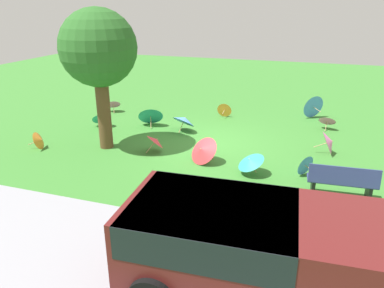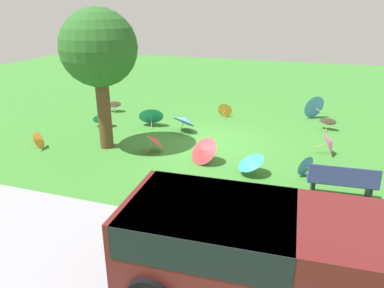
{
  "view_description": "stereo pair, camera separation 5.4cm",
  "coord_description": "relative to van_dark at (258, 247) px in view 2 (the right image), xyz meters",
  "views": [
    {
      "loc": [
        -3.09,
        11.23,
        4.48
      ],
      "look_at": [
        0.06,
        1.68,
        0.6
      ],
      "focal_mm": 34.37,
      "sensor_mm": 36.0,
      "label": 1
    },
    {
      "loc": [
        -3.15,
        11.21,
        4.48
      ],
      "look_at": [
        0.06,
        1.68,
        0.6
      ],
      "focal_mm": 34.37,
      "sensor_mm": 36.0,
      "label": 2
    }
  ],
  "objects": [
    {
      "name": "parasol_orange_2",
      "position": [
        2.86,
        -9.63,
        -0.6
      ],
      "size": [
        0.61,
        0.5,
        0.61
      ],
      "color": "tan",
      "rests_on": "ground"
    },
    {
      "name": "ground",
      "position": [
        2.6,
        -6.36,
        -0.91
      ],
      "size": [
        40.0,
        40.0,
        0.0
      ],
      "primitive_type": "plane",
      "color": "#387A2D"
    },
    {
      "name": "parasol_pink_3",
      "position": [
        -1.22,
        -6.7,
        -0.52
      ],
      "size": [
        0.75,
        0.84,
        0.79
      ],
      "color": "tan",
      "rests_on": "ground"
    },
    {
      "name": "parasol_blue_3",
      "position": [
        -0.53,
        -4.89,
        -0.61
      ],
      "size": [
        0.57,
        0.6,
        0.6
      ],
      "color": "tan",
      "rests_on": "ground"
    },
    {
      "name": "parasol_red_1",
      "position": [
        4.03,
        -5.16,
        -0.54
      ],
      "size": [
        0.83,
        0.84,
        0.63
      ],
      "color": "tan",
      "rests_on": "ground"
    },
    {
      "name": "parasol_pink_2",
      "position": [
        7.67,
        -8.87,
        -0.54
      ],
      "size": [
        0.8,
        0.78,
        0.62
      ],
      "color": "tan",
      "rests_on": "ground"
    },
    {
      "name": "parasol_orange_1",
      "position": [
        7.71,
        -4.19,
        -0.61
      ],
      "size": [
        0.65,
        0.67,
        0.6
      ],
      "color": "tan",
      "rests_on": "ground"
    },
    {
      "name": "parasol_blue_0",
      "position": [
        3.83,
        -7.33,
        -0.46
      ],
      "size": [
        1.13,
        1.11,
        0.75
      ],
      "color": "tan",
      "rests_on": "ground"
    },
    {
      "name": "shade_tree",
      "position": [
        5.75,
        -5.01,
        2.23
      ],
      "size": [
        2.36,
        2.36,
        4.39
      ],
      "color": "brown",
      "rests_on": "ground"
    },
    {
      "name": "van_dark",
      "position": [
        0.0,
        0.0,
        0.0
      ],
      "size": [
        4.69,
        2.32,
        1.53
      ],
      "color": "#591919",
      "rests_on": "ground"
    },
    {
      "name": "parasol_blue_1",
      "position": [
        -0.59,
        -10.69,
        -0.43
      ],
      "size": [
        0.95,
        0.87,
        0.96
      ],
      "color": "tan",
      "rests_on": "ground"
    },
    {
      "name": "parasol_teal_2",
      "position": [
        0.89,
        -4.45,
        -0.51
      ],
      "size": [
        1.05,
        1.06,
        0.65
      ],
      "color": "tan",
      "rests_on": "ground"
    },
    {
      "name": "parasol_pink_0",
      "position": [
        -1.19,
        -9.25,
        -0.55
      ],
      "size": [
        0.69,
        0.62,
        0.6
      ],
      "color": "tan",
      "rests_on": "ground"
    },
    {
      "name": "road_strip",
      "position": [
        2.6,
        0.11,
        -0.91
      ],
      "size": [
        40.0,
        3.66,
        0.01
      ],
      "primitive_type": "cube",
      "color": "gray",
      "rests_on": "ground"
    },
    {
      "name": "parasol_teal_0",
      "position": [
        5.33,
        -7.63,
        -0.48
      ],
      "size": [
        1.18,
        1.08,
        0.86
      ],
      "color": "tan",
      "rests_on": "ground"
    },
    {
      "name": "parasol_teal_5",
      "position": [
        7.07,
        -6.9,
        -0.56
      ],
      "size": [
        0.94,
        0.91,
        0.66
      ],
      "color": "tan",
      "rests_on": "ground"
    },
    {
      "name": "park_bench",
      "position": [
        -1.44,
        -3.75,
        -0.45
      ],
      "size": [
        1.63,
        0.59,
        0.9
      ],
      "color": "navy",
      "rests_on": "ground"
    },
    {
      "name": "parasol_red_0",
      "position": [
        2.38,
        -4.8,
        -0.51
      ],
      "size": [
        1.14,
        1.08,
        0.8
      ],
      "color": "tan",
      "rests_on": "ground"
    }
  ]
}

